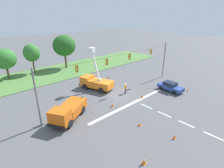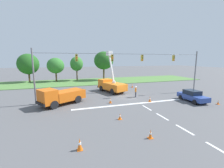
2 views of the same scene
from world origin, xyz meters
name	(u,v)px [view 1 (image 1 of 2)]	position (x,y,z in m)	size (l,w,h in m)	color
ground_plane	(119,94)	(0.00, 0.00, 0.00)	(200.00, 200.00, 0.00)	#565659
grass_verge	(65,70)	(0.00, 18.00, 0.05)	(56.00, 12.00, 0.10)	#517F3D
lane_markings	(143,105)	(0.00, -5.06, 0.00)	(17.60, 15.25, 0.01)	silver
signal_gantry	(119,68)	(0.01, 0.00, 4.58)	(26.20, 0.33, 7.20)	slate
tree_west	(5,59)	(-11.31, 20.55, 4.20)	(4.30, 4.07, 6.22)	brown
tree_centre	(32,53)	(-5.98, 20.87, 4.59)	(3.41, 3.64, 6.53)	brown
tree_east	(64,46)	(1.31, 19.73, 5.48)	(5.34, 5.22, 7.97)	brown
utility_truck_bucket_lift	(96,82)	(-1.35, 4.47, 1.34)	(4.22, 6.38, 7.27)	orange
utility_truck_support_near	(68,111)	(-9.87, -0.88, 1.15)	(6.26, 5.00, 2.23)	orange
sedan_blue	(170,86)	(7.56, -4.97, 0.79)	(2.08, 4.38, 1.56)	#2D4799
road_worker	(126,88)	(1.06, -0.45, 1.00)	(0.40, 0.58, 1.77)	#383842
traffic_cone_foreground_left	(188,90)	(9.62, -7.17, 0.28)	(0.36, 0.36, 0.59)	orange
traffic_cone_foreground_right	(98,79)	(1.58, 7.44, 0.38)	(0.36, 0.36, 0.77)	orange
traffic_cone_mid_left	(112,104)	(-3.60, -2.29, 0.35)	(0.36, 0.36, 0.71)	orange
traffic_cone_mid_right	(175,136)	(-3.49, -11.90, 0.33)	(0.36, 0.36, 0.68)	orange
traffic_cone_near_bucket	(142,95)	(1.76, -3.40, 0.40)	(0.36, 0.36, 0.81)	orange
traffic_cone_lane_edge_a	(144,160)	(-8.64, -11.78, 0.40)	(0.36, 0.36, 0.81)	orange
traffic_cone_lane_edge_b	(140,123)	(-4.37, -7.88, 0.30)	(0.36, 0.36, 0.63)	orange
traffic_cone_far_left	(109,76)	(4.12, 7.11, 0.39)	(0.36, 0.36, 0.79)	orange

